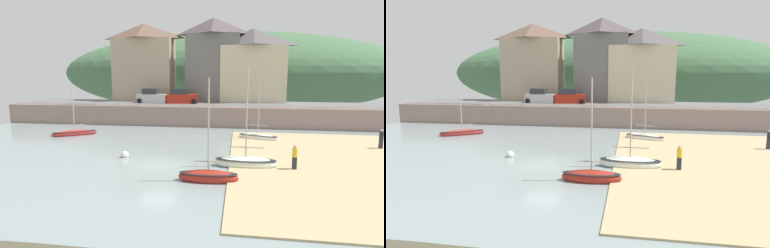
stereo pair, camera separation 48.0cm
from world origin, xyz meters
TOP-DOWN VIEW (x-y plane):
  - ground at (1.40, -9.56)m, footprint 48.00×41.00m
  - quay_seawall at (0.00, 17.50)m, footprint 48.00×9.40m
  - hillside_backdrop at (3.07, 55.20)m, footprint 80.00×44.00m
  - waterfront_building_left at (-8.53, 25.20)m, footprint 8.94×4.71m
  - waterfront_building_centre at (1.77, 25.20)m, footprint 7.75×5.04m
  - waterfront_building_right at (7.38, 25.20)m, footprint 9.23×5.38m
  - motorboat_with_cabin at (6.11, 0.46)m, footprint 4.27×1.46m
  - rowboat_small_beached at (7.46, 9.69)m, footprint 3.96×2.21m
  - sailboat_far_left at (-11.22, 9.08)m, footprint 4.27×3.34m
  - sailboat_tall_mast at (3.87, -2.82)m, footprint 3.60×1.19m
  - parked_car_near_slipway at (-6.14, 20.70)m, footprint 4.20×1.95m
  - parked_car_by_wall at (-2.03, 20.70)m, footprint 4.27×2.17m
  - person_on_slipway at (9.25, 0.09)m, footprint 0.34×0.34m
  - person_near_water at (17.41, 7.17)m, footprint 0.34×0.34m
  - mooring_buoy at (-2.93, 1.59)m, footprint 0.58×0.58m

SIDE VIEW (x-z plane):
  - ground at x=1.40m, z-range -0.14..0.47m
  - mooring_buoy at x=-2.93m, z-range -0.12..0.47m
  - sailboat_far_left at x=-11.22m, z-range -2.24..2.74m
  - rowboat_small_beached at x=7.46m, z-range -2.51..3.07m
  - sailboat_tall_mast at x=3.87m, z-range -2.83..3.44m
  - motorboat_with_cabin at x=6.11m, z-range -3.15..3.77m
  - person_on_slipway at x=9.25m, z-range 0.17..1.79m
  - person_near_water at x=17.41m, z-range 0.17..1.79m
  - quay_seawall at x=0.00m, z-range 0.16..2.56m
  - parked_car_near_slipway at x=-6.14m, z-range 2.23..4.18m
  - parked_car_by_wall at x=-2.03m, z-range 2.23..4.18m
  - hillside_backdrop at x=3.07m, z-range -2.80..15.87m
  - waterfront_building_right at x=7.38m, z-range 2.49..12.67m
  - waterfront_building_left at x=-8.53m, z-range 2.49..13.69m
  - waterfront_building_centre at x=1.77m, z-range 2.50..14.28m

